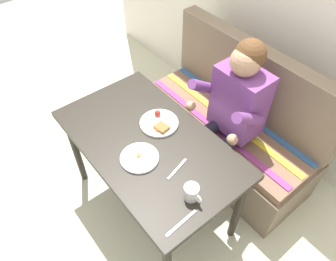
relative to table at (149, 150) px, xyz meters
The scene contains 9 objects.
ground_plane 0.65m from the table, ahead, with size 8.00×8.00×0.00m, color beige.
table is the anchor object (origin of this frame).
couch 0.83m from the table, 90.00° to the left, with size 1.44×0.56×1.00m.
person 0.61m from the table, 78.70° to the left, with size 0.45×0.61×1.21m.
plate_breakfast 0.18m from the table, 116.82° to the left, with size 0.24×0.24×0.05m.
plate_eggs 0.17m from the table, 57.46° to the right, with size 0.22×0.22×0.04m.
coffee_mug 0.47m from the table, ahead, with size 0.12×0.08×0.09m.
fork 0.28m from the table, ahead, with size 0.01×0.17×0.01m, color silver.
knife 0.57m from the table, 19.91° to the right, with size 0.01×0.20×0.01m, color silver.
Camera 1 is at (1.06, -0.70, 2.19)m, focal length 34.36 mm.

